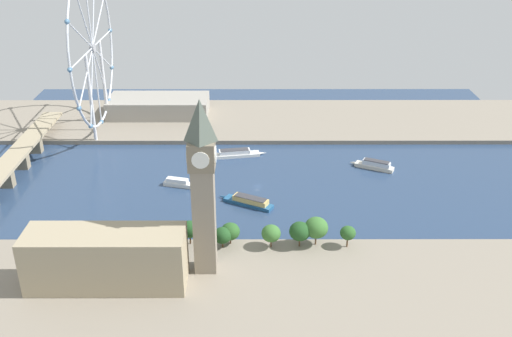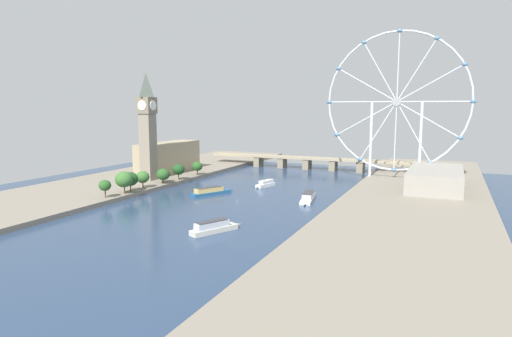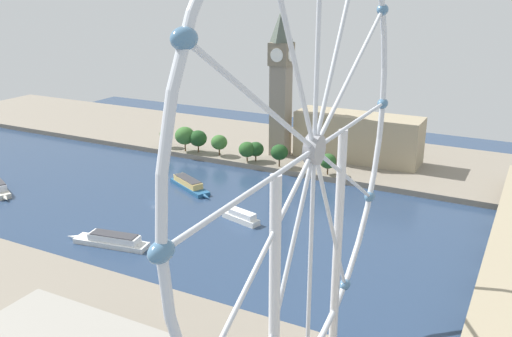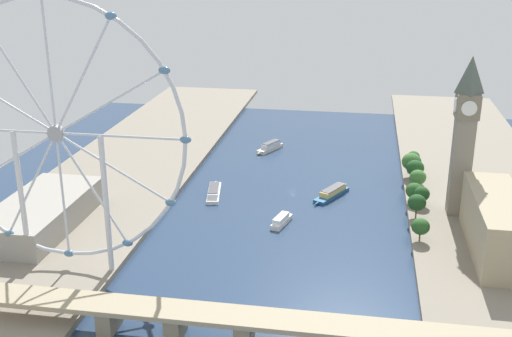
% 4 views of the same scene
% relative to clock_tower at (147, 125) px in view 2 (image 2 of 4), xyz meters
% --- Properties ---
extents(ground_plane, '(391.34, 391.34, 0.00)m').
position_rel_clock_tower_xyz_m(ground_plane, '(90.97, -24.67, -46.99)').
color(ground_plane, navy).
extents(riverbank_left, '(90.00, 520.00, 3.00)m').
position_rel_clock_tower_xyz_m(riverbank_left, '(-19.69, -24.67, -45.49)').
color(riverbank_left, gray).
rests_on(riverbank_left, ground_plane).
extents(riverbank_right, '(90.00, 520.00, 3.00)m').
position_rel_clock_tower_xyz_m(riverbank_right, '(201.64, -24.67, -45.49)').
color(riverbank_right, gray).
rests_on(riverbank_right, ground_plane).
extents(clock_tower, '(12.57, 12.57, 84.54)m').
position_rel_clock_tower_xyz_m(clock_tower, '(0.00, 0.00, 0.00)').
color(clock_tower, gray).
rests_on(clock_tower, riverbank_left).
extents(parliament_block, '(22.00, 71.45, 26.60)m').
position_rel_clock_tower_xyz_m(parliament_block, '(-11.68, 43.73, -30.69)').
color(parliament_block, tan).
rests_on(parliament_block, riverbank_left).
extents(tree_row_embankment, '(13.28, 116.24, 15.14)m').
position_rel_clock_tower_xyz_m(tree_row_embankment, '(20.03, -24.79, -35.72)').
color(tree_row_embankment, '#513823').
rests_on(tree_row_embankment, riverbank_left).
extents(ferris_wheel, '(116.56, 3.20, 119.68)m').
position_rel_clock_tower_xyz_m(ferris_wheel, '(178.27, 91.53, 17.29)').
color(ferris_wheel, silver).
rests_on(ferris_wheel, riverbank_right).
extents(riverside_hall, '(36.11, 78.48, 14.03)m').
position_rel_clock_tower_xyz_m(riverside_hall, '(211.55, 53.66, -36.98)').
color(riverside_hall, gray).
rests_on(riverside_hall, riverbank_right).
extents(river_bridge, '(203.34, 14.12, 11.93)m').
position_rel_clock_tower_xyz_m(river_bridge, '(90.97, 131.79, -38.43)').
color(river_bridge, tan).
rests_on(river_bridge, ground_plane).
extents(tour_boat_0, '(20.00, 33.16, 5.30)m').
position_rel_clock_tower_xyz_m(tour_boat_0, '(67.46, -19.49, -44.74)').
color(tour_boat_0, '#235684').
rests_on(tour_boat_0, ground_plane).
extents(tour_boat_1, '(16.80, 28.38, 5.99)m').
position_rel_clock_tower_xyz_m(tour_boat_1, '(116.36, -101.53, -44.46)').
color(tour_boat_1, beige).
rests_on(tour_boat_1, ground_plane).
extents(tour_boat_2, '(12.08, 36.84, 5.18)m').
position_rel_clock_tower_xyz_m(tour_boat_2, '(136.19, -10.47, -44.82)').
color(tour_boat_2, white).
rests_on(tour_boat_2, ground_plane).
extents(tour_boat_3, '(9.80, 22.30, 5.12)m').
position_rel_clock_tower_xyz_m(tour_boat_3, '(91.27, 23.77, -44.81)').
color(tour_boat_3, white).
rests_on(tour_boat_3, ground_plane).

